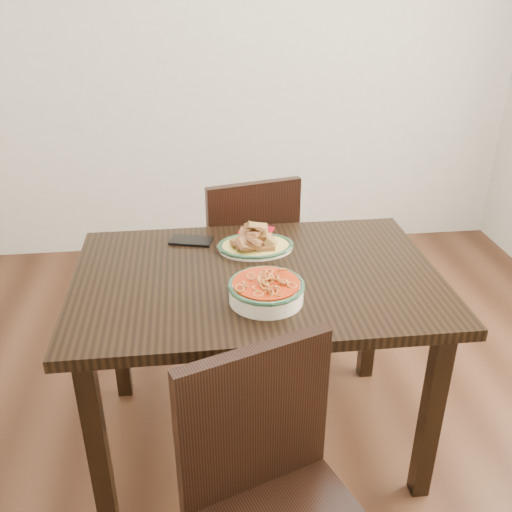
{
  "coord_description": "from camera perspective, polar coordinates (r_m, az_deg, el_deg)",
  "views": [
    {
      "loc": [
        -0.32,
        -1.79,
        1.7
      ],
      "look_at": [
        -0.11,
        -0.05,
        0.81
      ],
      "focal_mm": 40.0,
      "sensor_mm": 36.0,
      "label": 1
    }
  ],
  "objects": [
    {
      "name": "chair_far",
      "position": [
        2.66,
        -0.98,
        0.13
      ],
      "size": [
        0.5,
        0.5,
        0.89
      ],
      "rotation": [
        0.0,
        0.0,
        3.37
      ],
      "color": "black",
      "rests_on": "ground"
    },
    {
      "name": "dining_table",
      "position": [
        2.02,
        0.07,
        -4.1
      ],
      "size": [
        1.27,
        0.84,
        0.75
      ],
      "color": "black",
      "rests_on": "ground"
    },
    {
      "name": "chair_near",
      "position": [
        1.57,
        1.79,
        -22.96
      ],
      "size": [
        0.54,
        0.54,
        0.89
      ],
      "rotation": [
        0.0,
        0.0,
        0.35
      ],
      "color": "black",
      "rests_on": "ground"
    },
    {
      "name": "wall_back",
      "position": [
        3.58,
        -1.91,
        20.49
      ],
      "size": [
        3.5,
        0.1,
        2.6
      ],
      "primitive_type": "cube",
      "color": "beige",
      "rests_on": "ground"
    },
    {
      "name": "floor",
      "position": [
        2.49,
        2.37,
        -16.18
      ],
      "size": [
        3.5,
        3.5,
        0.0
      ],
      "primitive_type": "plane",
      "color": "#361D11",
      "rests_on": "ground"
    },
    {
      "name": "smartphone",
      "position": [
        2.22,
        -6.5,
        1.54
      ],
      "size": [
        0.18,
        0.13,
        0.01
      ],
      "primitive_type": "cube",
      "rotation": [
        0.0,
        0.0,
        -0.27
      ],
      "color": "black",
      "rests_on": "dining_table"
    },
    {
      "name": "fish_plate",
      "position": [
        2.13,
        -0.05,
        1.78
      ],
      "size": [
        0.28,
        0.22,
        0.11
      ],
      "color": "white",
      "rests_on": "dining_table"
    },
    {
      "name": "napkin",
      "position": [
        2.29,
        0.02,
        2.53
      ],
      "size": [
        0.16,
        0.15,
        0.01
      ],
      "primitive_type": "cube",
      "rotation": [
        0.0,
        0.0,
        -0.46
      ],
      "color": "maroon",
      "rests_on": "dining_table"
    },
    {
      "name": "noodle_bowl",
      "position": [
        1.8,
        1.03,
        -3.26
      ],
      "size": [
        0.25,
        0.25,
        0.08
      ],
      "color": "white",
      "rests_on": "dining_table"
    }
  ]
}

